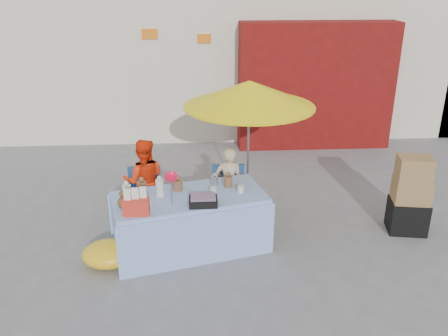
{
  "coord_description": "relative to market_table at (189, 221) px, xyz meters",
  "views": [
    {
      "loc": [
        -0.3,
        -5.43,
        3.51
      ],
      "look_at": [
        0.07,
        0.6,
        1.0
      ],
      "focal_mm": 38.0,
      "sensor_mm": 36.0,
      "label": 1
    }
  ],
  "objects": [
    {
      "name": "tarp_bundle",
      "position": [
        -1.03,
        -0.35,
        -0.25
      ],
      "size": [
        0.76,
        0.64,
        0.32
      ],
      "primitive_type": "ellipsoid",
      "rotation": [
        0.0,
        0.0,
        -0.12
      ],
      "color": "yellow",
      "rests_on": "ground"
    },
    {
      "name": "market_table",
      "position": [
        0.0,
        0.0,
        0.0
      ],
      "size": [
        2.22,
        1.43,
        1.24
      ],
      "rotation": [
        0.0,
        0.0,
        0.25
      ],
      "color": "#9BBAF9",
      "rests_on": "ground"
    },
    {
      "name": "chair_right",
      "position": [
        0.59,
        0.69,
        -0.15
      ],
      "size": [
        0.49,
        0.48,
        0.85
      ],
      "rotation": [
        0.0,
        0.0,
        0.02
      ],
      "color": "navy",
      "rests_on": "ground"
    },
    {
      "name": "box_stack",
      "position": [
        3.14,
        0.27,
        0.13
      ],
      "size": [
        0.59,
        0.51,
        1.16
      ],
      "rotation": [
        0.0,
        0.0,
        -0.17
      ],
      "color": "black",
      "rests_on": "ground"
    },
    {
      "name": "umbrella",
      "position": [
        0.89,
        0.97,
        1.49
      ],
      "size": [
        1.9,
        1.9,
        2.09
      ],
      "color": "gray",
      "rests_on": "ground"
    },
    {
      "name": "ground",
      "position": [
        0.42,
        -0.2,
        -0.4
      ],
      "size": [
        80.0,
        80.0,
        0.0
      ],
      "primitive_type": "plane",
      "color": "slate",
      "rests_on": "ground"
    },
    {
      "name": "vendor_beige",
      "position": [
        0.59,
        0.82,
        0.17
      ],
      "size": [
        0.42,
        0.28,
        1.14
      ],
      "primitive_type": "imported",
      "rotation": [
        0.0,
        0.0,
        3.16
      ],
      "color": "#CBB390",
      "rests_on": "ground"
    },
    {
      "name": "vendor_orange",
      "position": [
        -0.66,
        0.82,
        0.24
      ],
      "size": [
        0.64,
        0.5,
        1.29
      ],
      "primitive_type": "imported",
      "rotation": [
        0.0,
        0.0,
        3.16
      ],
      "color": "#F8310D",
      "rests_on": "ground"
    },
    {
      "name": "chair_left",
      "position": [
        -0.66,
        0.69,
        -0.15
      ],
      "size": [
        0.49,
        0.48,
        0.85
      ],
      "rotation": [
        0.0,
        0.0,
        0.02
      ],
      "color": "navy",
      "rests_on": "ground"
    }
  ]
}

